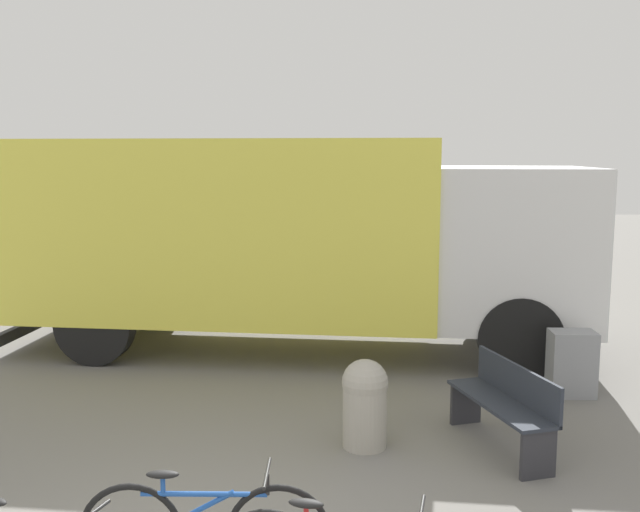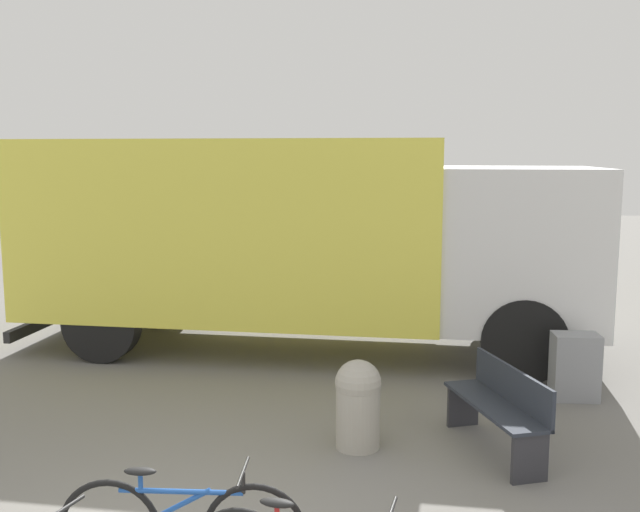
{
  "view_description": "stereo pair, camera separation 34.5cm",
  "coord_description": "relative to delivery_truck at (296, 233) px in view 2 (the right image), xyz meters",
  "views": [
    {
      "loc": [
        1.0,
        -3.91,
        2.86
      ],
      "look_at": [
        0.72,
        4.35,
        1.67
      ],
      "focal_mm": 40.0,
      "sensor_mm": 36.0,
      "label": 1
    },
    {
      "loc": [
        1.34,
        -3.89,
        2.86
      ],
      "look_at": [
        0.72,
        4.35,
        1.67
      ],
      "focal_mm": 40.0,
      "sensor_mm": 36.0,
      "label": 2
    }
  ],
  "objects": [
    {
      "name": "delivery_truck",
      "position": [
        0.0,
        0.0,
        0.0
      ],
      "size": [
        8.29,
        3.09,
        3.05
      ],
      "rotation": [
        0.0,
        0.0,
        -0.09
      ],
      "color": "#EAE04C",
      "rests_on": "ground"
    },
    {
      "name": "park_bench",
      "position": [
        2.35,
        -3.5,
        -1.26
      ],
      "size": [
        0.83,
        1.51,
        0.83
      ],
      "rotation": [
        0.0,
        0.0,
        1.88
      ],
      "color": "#282D38",
      "rests_on": "ground"
    },
    {
      "name": "bollard_near_bench",
      "position": [
        0.98,
        -3.52,
        -1.25
      ],
      "size": [
        0.45,
        0.45,
        0.88
      ],
      "color": "#9E998C",
      "rests_on": "ground"
    },
    {
      "name": "utility_box",
      "position": [
        3.48,
        -1.93,
        -1.33
      ],
      "size": [
        0.52,
        0.36,
        0.78
      ],
      "color": "gray",
      "rests_on": "ground"
    }
  ]
}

